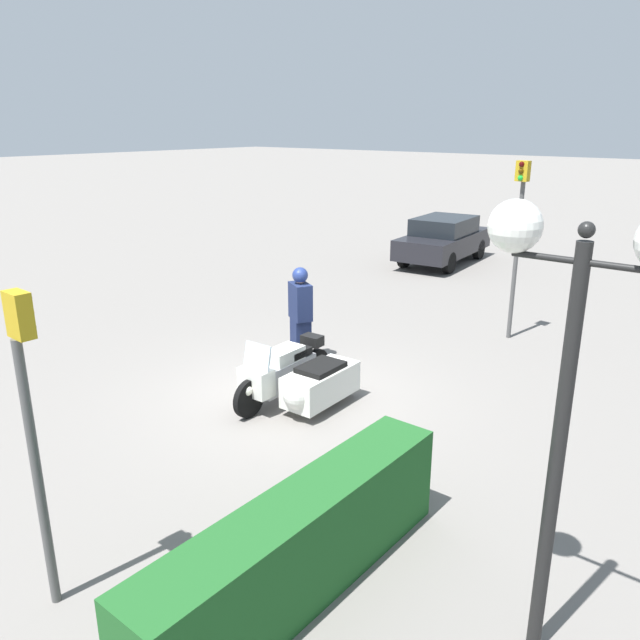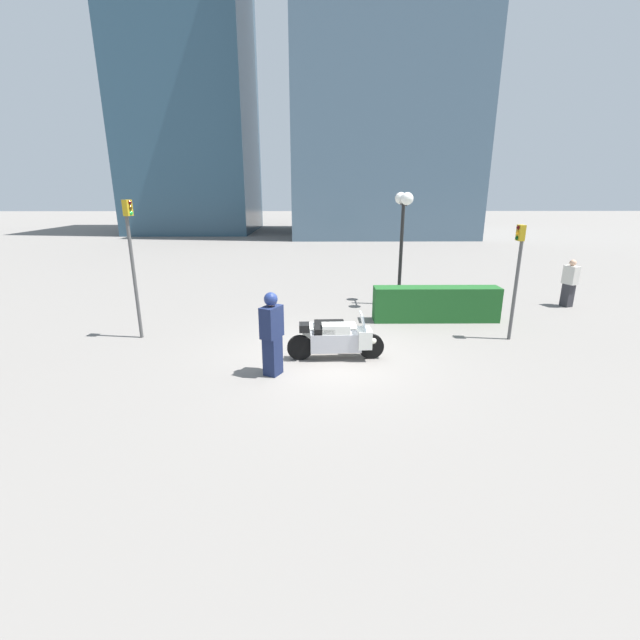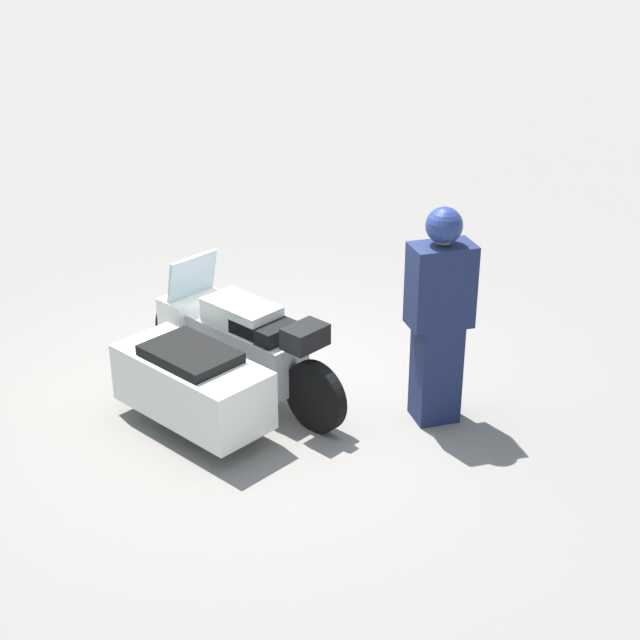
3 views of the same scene
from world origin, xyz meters
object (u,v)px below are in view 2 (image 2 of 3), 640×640
officer_rider (272,332)px  traffic_light_far (132,251)px  traffic_light_near (517,265)px  police_motorcycle (336,336)px  hedge_bush_curbside (436,304)px  pedestrian_bystander (569,283)px  twin_lamp_post (403,214)px

officer_rider → traffic_light_far: 4.83m
traffic_light_near → traffic_light_far: 10.09m
traffic_light_near → police_motorcycle: bearing=13.6°
police_motorcycle → hedge_bush_curbside: 4.28m
traffic_light_near → pedestrian_bystander: traffic_light_near is taller
hedge_bush_curbside → traffic_light_near: traffic_light_near is taller
officer_rider → hedge_bush_curbside: size_ratio=0.48×
traffic_light_near → traffic_light_far: size_ratio=0.83×
police_motorcycle → traffic_light_near: bearing=10.2°
officer_rider → traffic_light_far: bearing=175.3°
officer_rider → traffic_light_far: size_ratio=0.50×
hedge_bush_curbside → traffic_light_far: 8.88m
hedge_bush_curbside → officer_rider: bearing=-139.3°
traffic_light_far → pedestrian_bystander: traffic_light_far is taller
police_motorcycle → traffic_light_far: size_ratio=0.63×
twin_lamp_post → pedestrian_bystander: 6.33m
officer_rider → pedestrian_bystander: officer_rider is taller
hedge_bush_curbside → traffic_light_far: size_ratio=1.05×
traffic_light_far → pedestrian_bystander: (13.65, 3.21, -1.58)m
hedge_bush_curbside → traffic_light_near: (1.53, -1.77, 1.51)m
officer_rider → hedge_bush_curbside: (4.69, 4.04, -0.45)m
pedestrian_bystander → hedge_bush_curbside: bearing=179.1°
police_motorcycle → twin_lamp_post: size_ratio=0.60×
hedge_bush_curbside → traffic_light_far: (-8.55, -1.51, 1.86)m
police_motorcycle → pedestrian_bystander: 9.48m
police_motorcycle → pedestrian_bystander: (8.34, 4.48, 0.37)m
police_motorcycle → officer_rider: 1.98m
hedge_bush_curbside → traffic_light_near: size_ratio=1.26×
twin_lamp_post → pedestrian_bystander: bearing=-3.2°
hedge_bush_curbside → pedestrian_bystander: pedestrian_bystander is taller
twin_lamp_post → traffic_light_far: (-7.78, -3.54, -0.76)m
hedge_bush_curbside → twin_lamp_post: bearing=110.9°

